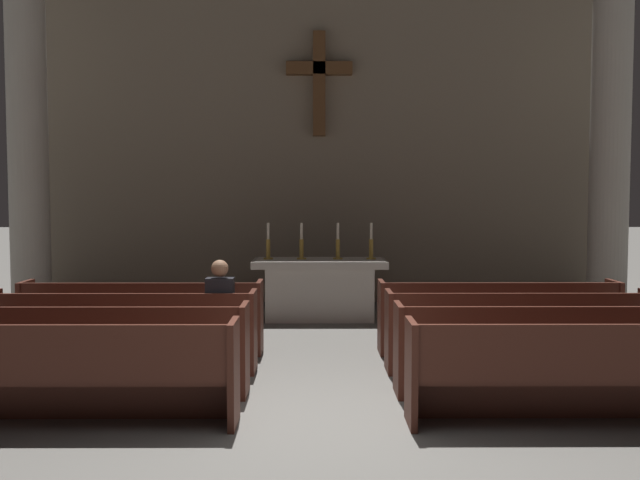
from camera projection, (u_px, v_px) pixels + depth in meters
ground_plane at (322, 424)px, 6.41m from camera, size 80.00×80.00×0.00m
pew_left_row_1 at (62, 373)px, 6.33m from camera, size 3.11×0.50×0.95m
pew_left_row_2 at (96, 350)px, 7.31m from camera, size 3.11×0.50×0.95m
pew_left_row_3 at (122, 332)px, 8.28m from camera, size 3.11×0.50×0.95m
pew_left_row_4 at (143, 317)px, 9.26m from camera, size 3.11×0.50×0.95m
pew_right_row_1 at (582, 373)px, 6.36m from camera, size 3.11×0.50×0.95m
pew_right_row_2 at (546, 349)px, 7.33m from camera, size 3.11×0.50×0.95m
pew_right_row_3 at (519, 331)px, 8.31m from camera, size 3.11×0.50×0.95m
pew_right_row_4 at (498, 317)px, 9.28m from camera, size 3.11×0.50×0.95m
column_left_second at (28, 129)px, 11.83m from camera, size 0.97×0.97×6.49m
column_right_second at (610, 130)px, 11.88m from camera, size 0.97×0.97×6.49m
altar at (320, 288)px, 11.78m from camera, size 2.20×0.90×1.01m
candlestick_outer_left at (268, 248)px, 11.73m from camera, size 0.16×0.16×0.60m
candlestick_inner_left at (301, 248)px, 11.74m from camera, size 0.16×0.16×0.60m
candlestick_inner_right at (338, 248)px, 11.74m from camera, size 0.16×0.16×0.60m
candlestick_outer_right at (371, 248)px, 11.74m from camera, size 0.16×0.16×0.60m
apse_with_cross at (319, 106)px, 13.70m from camera, size 10.75×0.48×7.56m
lone_worshipper at (221, 313)px, 8.32m from camera, size 0.32×0.43×1.32m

